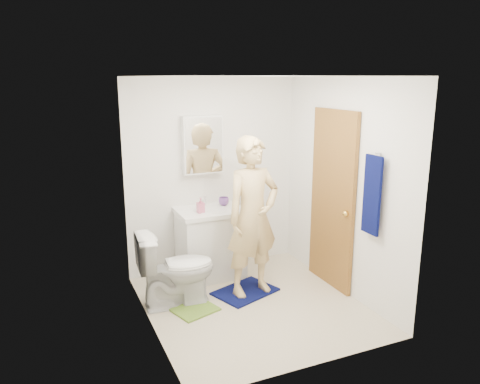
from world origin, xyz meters
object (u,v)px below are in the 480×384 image
towel (372,195)px  toilet (176,268)px  soap_dispenser (201,205)px  vanity_cabinet (210,245)px  man (253,217)px  toothbrush_cup (224,201)px  medicine_cabinet (203,145)px

towel → toilet: bearing=152.6°
soap_dispenser → towel: bearing=-46.5°
vanity_cabinet → man: 0.87m
towel → man: man is taller
toothbrush_cup → man: man is taller
man → towel: bearing=-50.3°
toothbrush_cup → man: size_ratio=0.07×
vanity_cabinet → toilet: bearing=-136.5°
vanity_cabinet → toilet: toilet is taller
towel → soap_dispenser: (-1.33, 1.40, -0.31)m
vanity_cabinet → man: man is taller
vanity_cabinet → soap_dispenser: (-0.15, -0.09, 0.54)m
soap_dispenser → man: size_ratio=0.10×
vanity_cabinet → toilet: size_ratio=0.98×
vanity_cabinet → man: bearing=-68.5°
towel → toothbrush_cup: size_ratio=6.28×
toothbrush_cup → toilet: bearing=-140.7°
medicine_cabinet → toilet: medicine_cabinet is taller
toilet → toothbrush_cup: size_ratio=6.44×
towel → soap_dispenser: bearing=133.5°
medicine_cabinet → toilet: (-0.60, -0.79, -1.19)m
vanity_cabinet → towel: size_ratio=1.00×
toilet → toothbrush_cup: toothbrush_cup is taller
medicine_cabinet → towel: bearing=-55.4°
towel → toothbrush_cup: towel is taller
medicine_cabinet → towel: medicine_cabinet is taller
vanity_cabinet → medicine_cabinet: (0.00, 0.22, 1.20)m
toothbrush_cup → man: (0.04, -0.76, 0.01)m
toothbrush_cup → man: bearing=-87.1°
vanity_cabinet → toothbrush_cup: toothbrush_cup is taller
man → toilet: bearing=165.5°
medicine_cabinet → towel: 2.11m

